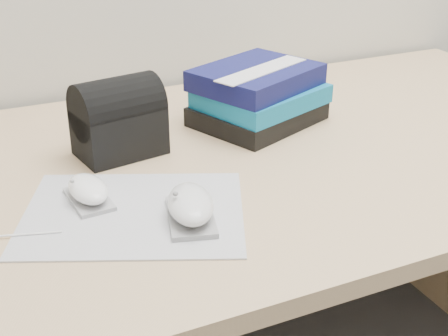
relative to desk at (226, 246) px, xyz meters
name	(u,v)px	position (x,y,z in m)	size (l,w,h in m)	color
desk	(226,246)	(0.00, 0.00, 0.00)	(1.60, 0.80, 0.73)	tan
mousepad	(134,212)	(-0.24, -0.19, 0.24)	(0.32, 0.25, 0.00)	#9999A1
mouse_rear	(88,191)	(-0.29, -0.13, 0.25)	(0.06, 0.10, 0.04)	#A4A4A6
mouse_front	(191,206)	(-0.17, -0.25, 0.26)	(0.09, 0.13, 0.05)	gray
book_stack	(258,96)	(0.09, 0.05, 0.29)	(0.28, 0.26, 0.11)	black
pouch	(118,118)	(-0.20, 0.02, 0.30)	(0.16, 0.12, 0.14)	black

